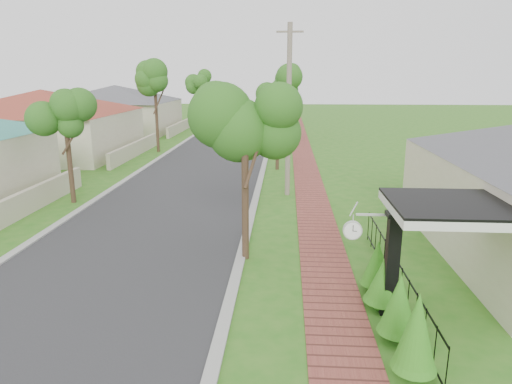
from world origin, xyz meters
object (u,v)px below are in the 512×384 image
(parked_car_red, at_px, (268,130))
(utility_pole, at_px, (289,111))
(porch_post, at_px, (391,269))
(station_clock, at_px, (354,229))
(parked_car_white, at_px, (267,133))
(near_tree, at_px, (245,124))

(parked_car_red, relative_size, utility_pole, 0.56)
(porch_post, xyz_separation_m, parked_car_red, (-4.15, 31.32, -0.37))
(porch_post, height_order, station_clock, porch_post)
(utility_pole, bearing_deg, parked_car_white, 95.37)
(parked_car_white, relative_size, station_clock, 4.05)
(utility_pole, xyz_separation_m, station_clock, (1.58, -10.60, -2.01))
(porch_post, distance_m, parked_car_red, 31.59)
(porch_post, distance_m, parked_car_white, 29.40)
(near_tree, bearing_deg, parked_car_white, 90.88)
(porch_post, bearing_deg, station_clock, 155.25)
(porch_post, bearing_deg, utility_pole, 102.55)
(near_tree, height_order, station_clock, near_tree)
(parked_car_white, bearing_deg, utility_pole, -93.52)
(near_tree, bearing_deg, porch_post, -39.32)
(parked_car_white, xyz_separation_m, station_clock, (3.28, -28.70, 1.23))
(porch_post, height_order, near_tree, near_tree)
(parked_car_red, bearing_deg, utility_pole, -87.71)
(near_tree, relative_size, utility_pole, 0.67)
(parked_car_red, height_order, near_tree, near_tree)
(utility_pole, bearing_deg, parked_car_red, 94.79)
(parked_car_red, bearing_deg, station_clock, -86.44)
(porch_post, xyz_separation_m, utility_pole, (-2.45, 11.00, 2.84))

